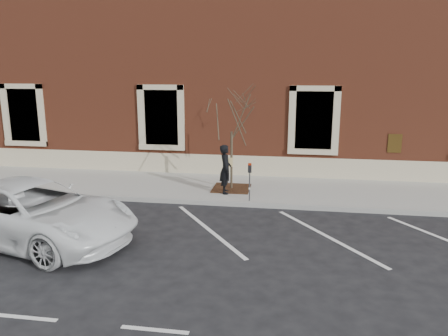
% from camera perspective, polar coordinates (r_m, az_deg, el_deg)
% --- Properties ---
extents(ground, '(120.00, 120.00, 0.00)m').
position_cam_1_polar(ground, '(14.24, -0.38, -4.86)').
color(ground, '#28282B').
rests_on(ground, ground).
extents(sidewalk_near, '(40.00, 3.50, 0.15)m').
position_cam_1_polar(sidewalk_near, '(15.88, 0.65, -2.67)').
color(sidewalk_near, '#9F9E95').
rests_on(sidewalk_near, ground).
extents(curb_near, '(40.00, 0.12, 0.15)m').
position_cam_1_polar(curb_near, '(14.17, -0.41, -4.63)').
color(curb_near, '#9E9E99').
rests_on(curb_near, ground).
extents(parking_stripes, '(28.00, 4.40, 0.01)m').
position_cam_1_polar(parking_stripes, '(12.20, -2.07, -7.99)').
color(parking_stripes, silver).
rests_on(parking_stripes, ground).
extents(building_civic, '(40.00, 8.62, 8.00)m').
position_cam_1_polar(building_civic, '(21.23, 3.08, 12.02)').
color(building_civic, brown).
rests_on(building_civic, ground).
extents(man, '(0.48, 0.66, 1.68)m').
position_cam_1_polar(man, '(14.83, 0.20, -0.15)').
color(man, black).
rests_on(man, sidewalk_near).
extents(parking_meter, '(0.11, 0.09, 1.25)m').
position_cam_1_polar(parking_meter, '(13.96, 3.37, -0.91)').
color(parking_meter, '#595B60').
rests_on(parking_meter, sidewalk_near).
extents(tree_grate, '(1.31, 1.31, 0.03)m').
position_cam_1_polar(tree_grate, '(15.56, 0.97, -2.66)').
color(tree_grate, '#442B16').
rests_on(tree_grate, sidewalk_near).
extents(sapling, '(2.24, 2.24, 3.73)m').
position_cam_1_polar(sapling, '(15.06, 1.01, 6.87)').
color(sapling, '#4E412F').
rests_on(sapling, sidewalk_near).
extents(white_truck, '(6.04, 3.85, 1.55)m').
position_cam_1_polar(white_truck, '(12.21, -23.82, -5.29)').
color(white_truck, white).
rests_on(white_truck, ground).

